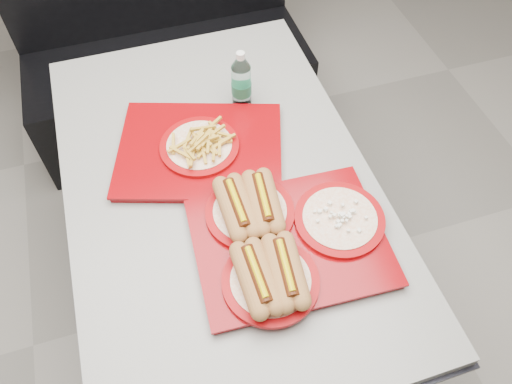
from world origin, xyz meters
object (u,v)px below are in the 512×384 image
object	(u,v)px
booth_bench	(164,52)
tray_near	(282,238)
water_bottle	(241,83)
diner_table	(222,211)
tray_far	(200,148)

from	to	relation	value
booth_bench	tray_near	bearing A→B (deg)	-85.66
tray_near	water_bottle	distance (m)	0.57
diner_table	tray_far	size ratio (longest dim) A/B	2.38
diner_table	water_bottle	distance (m)	0.42
tray_far	water_bottle	xyz separation A→B (m)	(0.19, 0.18, 0.06)
diner_table	water_bottle	world-z (taller)	water_bottle
diner_table	tray_near	xyz separation A→B (m)	(0.10, -0.27, 0.21)
tray_far	tray_near	bearing A→B (deg)	-71.26
tray_near	tray_far	xyz separation A→B (m)	(-0.13, 0.39, -0.01)
booth_bench	water_bottle	bearing A→B (deg)	-78.79
diner_table	tray_near	distance (m)	0.35
booth_bench	tray_far	bearing A→B (deg)	-91.65
booth_bench	tray_near	distance (m)	1.42
booth_bench	tray_far	world-z (taller)	booth_bench
diner_table	booth_bench	size ratio (longest dim) A/B	1.05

